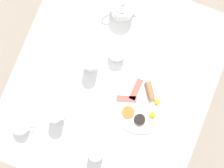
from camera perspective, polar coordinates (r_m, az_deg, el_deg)
The scene contains 12 objects.
ground_plane at distance 2.26m, azimuth -0.00°, elevation -1.78°, with size 8.00×8.00×0.00m, color gray.
table at distance 1.59m, azimuth -0.00°, elevation -0.30°, with size 0.95×1.07×0.74m.
breakfast_plate at distance 1.51m, azimuth 5.48°, elevation -3.64°, with size 0.29×0.29×0.04m.
teapot_near at distance 1.55m, azimuth 1.85°, elevation 13.77°, with size 0.18×0.12×0.12m.
teacup_with_saucer_left at distance 1.51m, azimuth 0.86°, elevation 5.60°, with size 0.15×0.15×0.06m.
teacup_with_saucer_right at distance 1.55m, azimuth -16.16°, elevation -7.33°, with size 0.15×0.15×0.06m.
water_glass_tall at distance 1.48m, azimuth -3.90°, elevation 3.74°, with size 0.07×0.07×0.12m.
water_glass_short at distance 1.47m, azimuth -2.95°, elevation -12.26°, with size 0.07×0.07×0.11m.
wine_glass_spare at distance 1.48m, azimuth -10.15°, elevation -5.57°, with size 0.07×0.07×0.12m.
fork_by_plate at distance 1.62m, azimuth 15.39°, elevation 9.75°, with size 0.17×0.02×0.00m.
knife_by_plate at distance 1.59m, azimuth -7.12°, elevation 11.24°, with size 0.18×0.16×0.00m.
spoon_for_tea at distance 1.54m, azimuth -10.73°, elevation 0.57°, with size 0.15×0.04×0.00m.
Camera 1 is at (0.05, -0.13, 2.26)m, focal length 50.00 mm.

